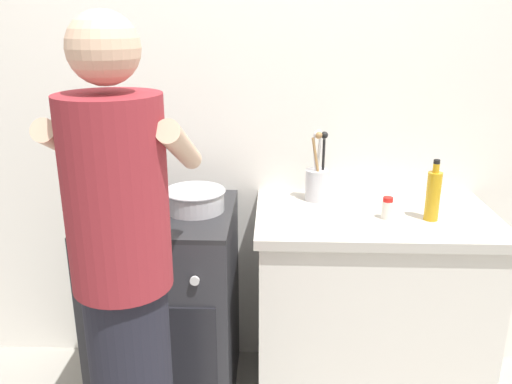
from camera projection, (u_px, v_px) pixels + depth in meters
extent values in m
cube|color=silver|center=(291.00, 115.00, 2.42)|extent=(3.20, 0.10, 2.50)
cube|color=silver|center=(368.00, 313.00, 2.34)|extent=(0.96, 0.56, 0.86)
cube|color=#B7B2A8|center=(376.00, 218.00, 2.19)|extent=(1.00, 0.60, 0.04)
cube|color=#2D2D33|center=(168.00, 307.00, 2.36)|extent=(0.60, 0.60, 0.88)
cube|color=#232326|center=(162.00, 213.00, 2.22)|extent=(0.60, 0.60, 0.02)
cube|color=black|center=(153.00, 352.00, 2.08)|extent=(0.51, 0.01, 0.40)
cylinder|color=silver|center=(100.00, 279.00, 1.98)|extent=(0.04, 0.01, 0.04)
cylinder|color=silver|center=(147.00, 280.00, 1.97)|extent=(0.04, 0.01, 0.04)
cylinder|color=silver|center=(195.00, 281.00, 1.97)|extent=(0.04, 0.01, 0.04)
cylinder|color=#38383D|center=(128.00, 199.00, 2.21)|extent=(0.21, 0.21, 0.11)
cube|color=black|center=(98.00, 188.00, 2.20)|extent=(0.04, 0.02, 0.01)
cube|color=black|center=(156.00, 189.00, 2.19)|extent=(0.04, 0.02, 0.01)
cylinder|color=#B7B7BC|center=(195.00, 200.00, 2.22)|extent=(0.25, 0.25, 0.09)
torus|color=#B7B7BC|center=(195.00, 191.00, 2.20)|extent=(0.26, 0.26, 0.01)
cylinder|color=silver|center=(316.00, 185.00, 2.34)|extent=(0.10, 0.10, 0.14)
cylinder|color=#9E7547|center=(317.00, 168.00, 2.29)|extent=(0.06, 0.01, 0.27)
sphere|color=#9E7547|center=(319.00, 135.00, 2.24)|extent=(0.03, 0.03, 0.03)
cylinder|color=silver|center=(317.00, 167.00, 2.31)|extent=(0.02, 0.06, 0.28)
sphere|color=silver|center=(319.00, 133.00, 2.26)|extent=(0.03, 0.03, 0.03)
cylinder|color=silver|center=(316.00, 168.00, 2.30)|extent=(0.04, 0.03, 0.28)
sphere|color=silver|center=(317.00, 134.00, 2.25)|extent=(0.03, 0.03, 0.03)
cylinder|color=black|center=(323.00, 167.00, 2.31)|extent=(0.02, 0.07, 0.27)
sphere|color=black|center=(324.00, 135.00, 2.26)|extent=(0.03, 0.03, 0.03)
cylinder|color=silver|center=(387.00, 210.00, 2.13)|extent=(0.04, 0.04, 0.07)
cylinder|color=red|center=(388.00, 199.00, 2.11)|extent=(0.04, 0.04, 0.02)
cylinder|color=gold|center=(433.00, 196.00, 2.10)|extent=(0.06, 0.06, 0.20)
cylinder|color=gold|center=(436.00, 168.00, 2.06)|extent=(0.03, 0.03, 0.04)
cylinder|color=black|center=(437.00, 162.00, 2.05)|extent=(0.03, 0.03, 0.02)
cylinder|color=maroon|center=(116.00, 195.00, 1.52)|extent=(0.30, 0.30, 0.58)
sphere|color=#D3AA8C|center=(103.00, 48.00, 1.39)|extent=(0.20, 0.20, 0.20)
cylinder|color=#D3AA8C|center=(72.00, 146.00, 1.62)|extent=(0.07, 0.41, 0.24)
cylinder|color=#D3AA8C|center=(181.00, 147.00, 1.61)|extent=(0.07, 0.41, 0.24)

